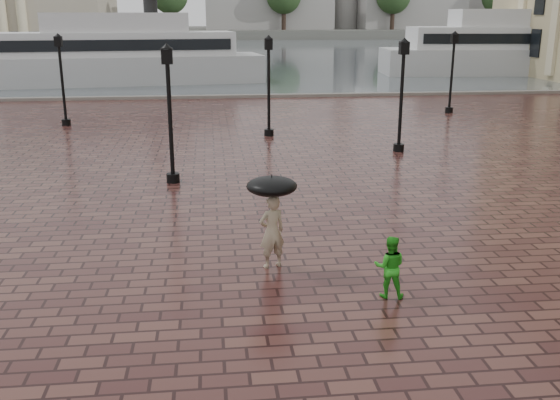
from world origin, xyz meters
The scene contains 10 objects.
ground centered at (0.00, 0.00, 0.00)m, with size 300.00×300.00×0.00m, color #3B1C1A.
harbour_water centered at (0.00, 92.00, 0.00)m, with size 240.00×240.00×0.00m, color #414A4F.
quay_edge centered at (0.00, 32.00, 0.00)m, with size 80.00×0.60×0.30m, color slate.
far_shore centered at (0.00, 160.00, 1.00)m, with size 300.00×60.00×2.00m, color #4C4C47.
street_lamps centered at (-1.60, 17.60, 2.33)m, with size 21.44×14.44×4.40m.
adult_pedestrian centered at (-3.42, 2.31, 0.83)m, with size 0.60×0.40×1.66m, color tan.
child_pedestrian centered at (-1.26, 0.54, 0.64)m, with size 0.62×0.48×1.27m, color green.
ferry_near centered at (-11.92, 42.10, 2.28)m, with size 23.69×8.53×7.60m.
ferry_far centered at (23.93, 46.67, 2.42)m, with size 24.98×7.94×8.06m.
umbrella centered at (-3.42, 2.31, 1.87)m, with size 1.10×1.10×1.13m.
Camera 1 is at (-4.69, -10.56, 5.42)m, focal length 40.00 mm.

